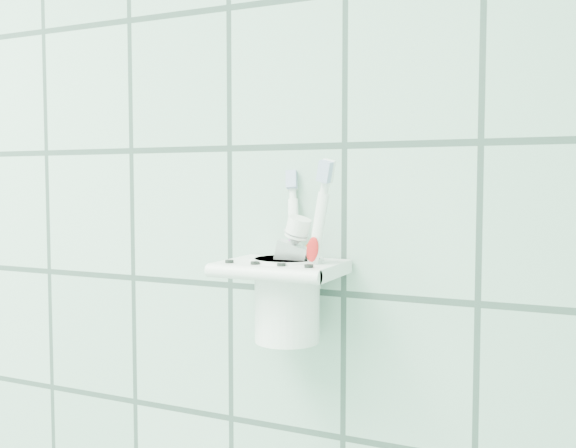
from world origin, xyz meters
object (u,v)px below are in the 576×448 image
Objects in this scene: holder_bracket at (282,269)px; toothbrush_pink at (295,249)px; cup at (287,296)px; toothpaste_tube at (273,263)px; toothbrush_orange at (301,245)px; toothbrush_blue at (296,247)px.

toothbrush_pink is (0.01, 0.00, 0.02)m from holder_bracket.
holder_bracket is at bearing -134.24° from cup.
holder_bracket is 0.03m from toothbrush_pink.
toothpaste_tube is at bearing 169.16° from holder_bracket.
holder_bracket is 0.69× the size of toothbrush_pink.
toothbrush_pink is 0.95× the size of toothbrush_orange.
toothbrush_pink is 0.03m from toothpaste_tube.
toothbrush_pink is 1.01× the size of toothbrush_blue.
holder_bracket is 0.89× the size of toothpaste_tube.
toothbrush_orange is at bearing 1.72° from toothpaste_tube.
toothbrush_blue is at bearing 48.08° from holder_bracket.
toothpaste_tube is (-0.03, -0.00, -0.02)m from toothbrush_orange.
toothpaste_tube is at bearing 168.58° from toothbrush_pink.
cup is 0.06m from toothbrush_orange.
cup is 0.64× the size of toothpaste_tube.
toothbrush_orange is (0.01, -0.01, 0.00)m from toothbrush_blue.
toothbrush_pink reaches higher than toothpaste_tube.
toothpaste_tube reaches higher than holder_bracket.
toothbrush_blue is 1.28× the size of toothpaste_tube.
cup is 0.50× the size of toothbrush_pink.
toothbrush_blue is (0.01, 0.01, 0.02)m from holder_bracket.
holder_bracket is 0.70× the size of toothbrush_blue.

